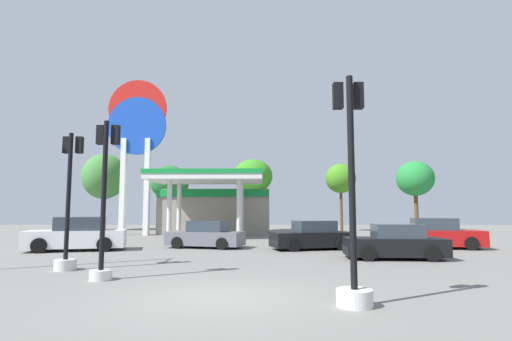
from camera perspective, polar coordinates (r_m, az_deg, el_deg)
name	(u,v)px	position (r m, az deg, el deg)	size (l,w,h in m)	color
ground_plane	(217,296)	(9.56, -5.61, -17.45)	(90.00, 90.00, 0.00)	slate
gas_station	(216,208)	(34.38, -5.74, -5.38)	(9.02, 12.73, 4.65)	gray
station_pole_sign	(137,135)	(33.54, -16.70, 4.95)	(4.71, 0.56, 12.51)	white
car_0	(77,235)	(21.53, -24.22, -8.45)	(4.87, 2.96, 1.63)	black
car_1	(312,236)	(20.42, 8.02, -9.32)	(4.30, 2.63, 1.44)	black
car_2	(206,235)	(21.27, -7.19, -9.21)	(4.22, 2.57, 1.41)	black
car_3	(437,234)	(22.88, 24.46, -8.34)	(4.58, 2.55, 1.55)	black
car_4	(395,243)	(17.23, 19.26, -9.79)	(4.00, 1.97, 1.40)	black
traffic_signal_0	(68,220)	(14.68, -25.32, -6.41)	(0.69, 0.70, 4.55)	silver
traffic_signal_1	(104,211)	(12.26, -20.95, -5.38)	(0.65, 0.66, 4.55)	silver
traffic_signal_2	(352,226)	(8.59, 13.64, -7.73)	(0.74, 0.74, 4.82)	silver
tree_0	(104,177)	(42.37, -20.90, -0.81)	(4.28, 4.28, 7.56)	brown
tree_1	(170,183)	(38.51, -12.26, -1.72)	(3.62, 3.62, 6.17)	brown
tree_2	(253,176)	(38.36, -0.45, -0.85)	(3.79, 3.79, 6.87)	brown
tree_3	(341,179)	(38.84, 12.03, -1.17)	(2.88, 2.88, 6.38)	brown
tree_4	(415,179)	(42.10, 21.82, -1.11)	(3.62, 3.62, 6.79)	brown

